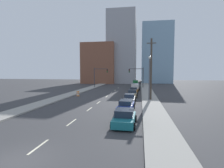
# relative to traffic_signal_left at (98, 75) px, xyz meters

# --- Properties ---
(ground_plane) EXTENTS (200.00, 200.00, 0.00)m
(ground_plane) POSITION_rel_traffic_signal_left_xyz_m (6.62, -45.92, -4.10)
(ground_plane) COLOR #38383A
(sidewalk_left) EXTENTS (2.89, 98.65, 0.17)m
(sidewalk_left) POSITION_rel_traffic_signal_left_xyz_m (-1.82, 3.40, -4.02)
(sidewalk_left) COLOR gray
(sidewalk_left) RESTS_ON ground
(sidewalk_right) EXTENTS (2.89, 98.65, 0.17)m
(sidewalk_right) POSITION_rel_traffic_signal_left_xyz_m (15.05, 3.40, -4.02)
(sidewalk_right) COLOR gray
(sidewalk_right) RESTS_ON ground
(lane_stripe_at_2m) EXTENTS (0.16, 2.40, 0.01)m
(lane_stripe_at_2m) POSITION_rel_traffic_signal_left_xyz_m (6.62, -43.92, -4.10)
(lane_stripe_at_2m) COLOR beige
(lane_stripe_at_2m) RESTS_ON ground
(lane_stripe_at_8m) EXTENTS (0.16, 2.40, 0.01)m
(lane_stripe_at_8m) POSITION_rel_traffic_signal_left_xyz_m (6.62, -38.23, -4.10)
(lane_stripe_at_8m) COLOR beige
(lane_stripe_at_8m) RESTS_ON ground
(lane_stripe_at_14m) EXTENTS (0.16, 2.40, 0.01)m
(lane_stripe_at_14m) POSITION_rel_traffic_signal_left_xyz_m (6.62, -32.04, -4.10)
(lane_stripe_at_14m) COLOR beige
(lane_stripe_at_14m) RESTS_ON ground
(lane_stripe_at_19m) EXTENTS (0.16, 2.40, 0.01)m
(lane_stripe_at_19m) POSITION_rel_traffic_signal_left_xyz_m (6.62, -26.88, -4.10)
(lane_stripe_at_19m) COLOR beige
(lane_stripe_at_19m) RESTS_ON ground
(lane_stripe_at_26m) EXTENTS (0.16, 2.40, 0.01)m
(lane_stripe_at_26m) POSITION_rel_traffic_signal_left_xyz_m (6.62, -19.70, -4.10)
(lane_stripe_at_26m) COLOR beige
(lane_stripe_at_26m) RESTS_ON ground
(lane_stripe_at_32m) EXTENTS (0.16, 2.40, 0.01)m
(lane_stripe_at_32m) POSITION_rel_traffic_signal_left_xyz_m (6.62, -14.04, -4.10)
(lane_stripe_at_32m) COLOR beige
(lane_stripe_at_32m) RESTS_ON ground
(lane_stripe_at_38m) EXTENTS (0.16, 2.40, 0.01)m
(lane_stripe_at_38m) POSITION_rel_traffic_signal_left_xyz_m (6.62, -8.04, -4.10)
(lane_stripe_at_38m) COLOR beige
(lane_stripe_at_38m) RESTS_ON ground
(lane_stripe_at_45m) EXTENTS (0.16, 2.40, 0.01)m
(lane_stripe_at_45m) POSITION_rel_traffic_signal_left_xyz_m (6.62, -1.35, -4.10)
(lane_stripe_at_45m) COLOR beige
(lane_stripe_at_45m) RESTS_ON ground
(building_brick_left) EXTENTS (14.00, 16.00, 17.09)m
(building_brick_left) POSITION_rel_traffic_signal_left_xyz_m (-4.37, 22.94, 4.44)
(building_brick_left) COLOR brown
(building_brick_left) RESTS_ON ground
(building_office_center) EXTENTS (12.00, 20.00, 30.70)m
(building_office_center) POSITION_rel_traffic_signal_left_xyz_m (5.12, 26.94, 11.25)
(building_office_center) COLOR #99999E
(building_office_center) RESTS_ON ground
(building_glass_right) EXTENTS (13.00, 20.00, 26.03)m
(building_glass_right) POSITION_rel_traffic_signal_left_xyz_m (20.36, 30.94, 8.91)
(building_glass_right) COLOR #7A9EB7
(building_glass_right) RESTS_ON ground
(traffic_signal_left) EXTENTS (4.52, 0.35, 6.31)m
(traffic_signal_left) POSITION_rel_traffic_signal_left_xyz_m (0.00, 0.00, 0.00)
(traffic_signal_left) COLOR #38383D
(traffic_signal_left) RESTS_ON ground
(traffic_signal_right) EXTENTS (4.52, 0.35, 6.31)m
(traffic_signal_right) POSITION_rel_traffic_signal_left_xyz_m (12.86, 0.00, 0.00)
(traffic_signal_right) COLOR #38383D
(traffic_signal_right) RESTS_ON ground
(utility_pole_right_mid) EXTENTS (1.60, 0.32, 10.70)m
(utility_pole_right_mid) POSITION_rel_traffic_signal_left_xyz_m (15.13, -23.45, 1.37)
(utility_pole_right_mid) COLOR #473D33
(utility_pole_right_mid) RESTS_ON ground
(traffic_barrel) EXTENTS (0.56, 0.56, 0.95)m
(traffic_barrel) POSITION_rel_traffic_signal_left_xyz_m (0.63, -20.19, -3.63)
(traffic_barrel) COLOR orange
(traffic_barrel) RESTS_ON ground
(street_lamp) EXTENTS (0.44, 0.44, 7.63)m
(street_lamp) POSITION_rel_traffic_signal_left_xyz_m (14.84, -23.89, 0.37)
(street_lamp) COLOR #4C4C51
(street_lamp) RESTS_ON ground
(sedan_teal) EXTENTS (2.24, 4.28, 1.49)m
(sedan_teal) POSITION_rel_traffic_signal_left_xyz_m (11.87, -38.23, -3.42)
(sedan_teal) COLOR #196B75
(sedan_teal) RESTS_ON ground
(sedan_blue) EXTENTS (2.24, 4.77, 1.38)m
(sedan_blue) POSITION_rel_traffic_signal_left_xyz_m (11.51, -32.21, -3.47)
(sedan_blue) COLOR navy
(sedan_blue) RESTS_ON ground
(sedan_white) EXTENTS (2.02, 4.68, 1.41)m
(sedan_white) POSITION_rel_traffic_signal_left_xyz_m (11.61, -26.06, -3.45)
(sedan_white) COLOR silver
(sedan_white) RESTS_ON ground
(sedan_tan) EXTENTS (2.09, 4.52, 1.39)m
(sedan_tan) POSITION_rel_traffic_signal_left_xyz_m (11.77, -19.56, -3.46)
(sedan_tan) COLOR tan
(sedan_tan) RESTS_ON ground
(sedan_orange) EXTENTS (2.13, 4.50, 1.38)m
(sedan_orange) POSITION_rel_traffic_signal_left_xyz_m (11.78, -13.74, -3.47)
(sedan_orange) COLOR orange
(sedan_orange) RESTS_ON ground
(box_truck_brown) EXTENTS (2.45, 5.28, 1.81)m
(box_truck_brown) POSITION_rel_traffic_signal_left_xyz_m (11.99, -8.15, -3.23)
(box_truck_brown) COLOR brown
(box_truck_brown) RESTS_ON ground
(sedan_gray) EXTENTS (2.24, 4.80, 1.52)m
(sedan_gray) POSITION_rel_traffic_signal_left_xyz_m (11.87, -1.45, -3.41)
(sedan_gray) COLOR slate
(sedan_gray) RESTS_ON ground
(pickup_truck_green) EXTENTS (2.29, 5.67, 2.09)m
(pickup_truck_green) POSITION_rel_traffic_signal_left_xyz_m (11.68, 5.01, -3.26)
(pickup_truck_green) COLOR #1E6033
(pickup_truck_green) RESTS_ON ground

